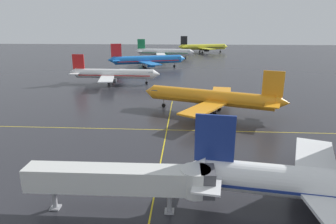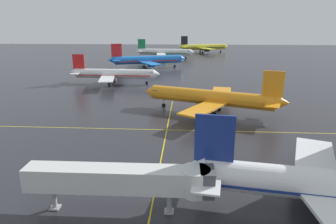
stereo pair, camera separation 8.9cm
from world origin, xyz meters
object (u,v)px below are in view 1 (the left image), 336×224
at_px(airliner_third_row, 114,74).
at_px(airliner_second_row, 212,98).
at_px(jet_bridge, 132,180).
at_px(airliner_far_left_stand, 147,60).
at_px(airliner_far_right_stand, 164,52).
at_px(airliner_distant_taxiway, 203,47).

bearing_deg(airliner_third_row, airliner_second_row, -47.11).
height_order(airliner_second_row, jet_bridge, airliner_second_row).
height_order(airliner_far_left_stand, airliner_far_right_stand, airliner_far_left_stand).
bearing_deg(airliner_far_right_stand, airliner_second_row, -80.11).
xyz_separation_m(airliner_second_row, jet_bridge, (-12.11, -40.11, 0.28)).
distance_m(airliner_second_row, airliner_third_row, 47.66).
distance_m(airliner_distant_taxiway, jet_bridge, 198.96).
bearing_deg(jet_bridge, airliner_third_row, 105.16).
xyz_separation_m(airliner_far_left_stand, jet_bridge, (13.22, -114.05, -0.04)).
bearing_deg(airliner_third_row, airliner_distant_taxiway, 72.63).
bearing_deg(airliner_far_left_stand, airliner_third_row, -100.33).
distance_m(airliner_second_row, airliner_far_left_stand, 78.16).
bearing_deg(airliner_far_left_stand, airliner_distant_taxiway, 69.53).
bearing_deg(airliner_second_row, airliner_far_right_stand, 99.89).
xyz_separation_m(airliner_third_row, airliner_distant_taxiway, (38.50, 123.09, 0.65)).
relative_size(airliner_far_left_stand, airliner_far_right_stand, 0.99).
xyz_separation_m(airliner_second_row, airliner_far_left_stand, (-25.33, 73.94, 0.32)).
relative_size(airliner_distant_taxiway, jet_bridge, 1.82).
xyz_separation_m(airliner_distant_taxiway, jet_bridge, (-18.16, -198.13, -0.15)).
xyz_separation_m(airliner_far_left_stand, airliner_distant_taxiway, (31.39, 84.08, 0.11)).
distance_m(airliner_far_left_stand, airliner_distant_taxiway, 89.75).
distance_m(airliner_third_row, airliner_distant_taxiway, 128.98).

